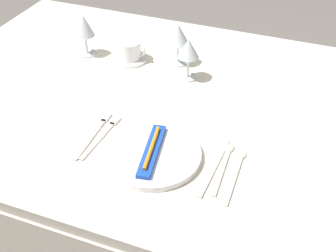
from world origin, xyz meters
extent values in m
cube|color=silver|center=(0.00, 0.00, 0.72)|extent=(1.80, 1.10, 0.04)
cube|color=silver|center=(0.00, 0.55, 0.61)|extent=(1.80, 0.01, 0.18)
cylinder|color=brown|center=(-0.80, 0.45, 0.35)|extent=(0.07, 0.07, 0.70)
cylinder|color=white|center=(-0.02, -0.27, 0.75)|extent=(0.27, 0.27, 0.02)
cube|color=blue|center=(-0.02, -0.27, 0.76)|extent=(0.07, 0.21, 0.01)
cylinder|color=orange|center=(-0.02, -0.27, 0.78)|extent=(0.04, 0.17, 0.01)
cube|color=beige|center=(-0.19, -0.26, 0.74)|extent=(0.02, 0.18, 0.00)
cube|color=beige|center=(-0.18, -0.16, 0.74)|extent=(0.02, 0.04, 0.00)
cube|color=beige|center=(-0.21, -0.26, 0.74)|extent=(0.02, 0.19, 0.00)
cube|color=beige|center=(-0.22, -0.16, 0.74)|extent=(0.02, 0.04, 0.00)
cube|color=beige|center=(0.14, -0.27, 0.74)|extent=(0.02, 0.20, 0.00)
cube|color=beige|center=(0.15, -0.16, 0.74)|extent=(0.02, 0.06, 0.00)
cube|color=beige|center=(0.17, -0.26, 0.74)|extent=(0.02, 0.18, 0.00)
ellipsoid|color=beige|center=(0.16, -0.16, 0.74)|extent=(0.03, 0.04, 0.01)
cube|color=beige|center=(0.20, -0.28, 0.74)|extent=(0.02, 0.19, 0.00)
ellipsoid|color=beige|center=(0.20, -0.17, 0.74)|extent=(0.03, 0.04, 0.01)
cylinder|color=white|center=(-0.30, 0.19, 0.74)|extent=(0.13, 0.13, 0.01)
cylinder|color=white|center=(-0.30, 0.19, 0.78)|extent=(0.08, 0.08, 0.06)
torus|color=white|center=(-0.26, 0.19, 0.78)|extent=(0.04, 0.01, 0.04)
cylinder|color=silver|center=(-0.46, 0.17, 0.74)|extent=(0.07, 0.07, 0.01)
cylinder|color=silver|center=(-0.46, 0.17, 0.78)|extent=(0.01, 0.01, 0.07)
cone|color=silver|center=(-0.46, 0.17, 0.85)|extent=(0.07, 0.07, 0.08)
cylinder|color=silver|center=(-0.06, 0.15, 0.74)|extent=(0.06, 0.06, 0.01)
cylinder|color=silver|center=(-0.06, 0.15, 0.78)|extent=(0.01, 0.01, 0.07)
cone|color=silver|center=(-0.06, 0.15, 0.85)|extent=(0.07, 0.07, 0.06)
cylinder|color=silver|center=(-0.13, 0.23, 0.74)|extent=(0.07, 0.07, 0.01)
cylinder|color=silver|center=(-0.13, 0.23, 0.78)|extent=(0.01, 0.01, 0.07)
cone|color=silver|center=(-0.13, 0.23, 0.85)|extent=(0.08, 0.08, 0.07)
camera|label=1|loc=(0.35, -1.11, 1.56)|focal=49.06mm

